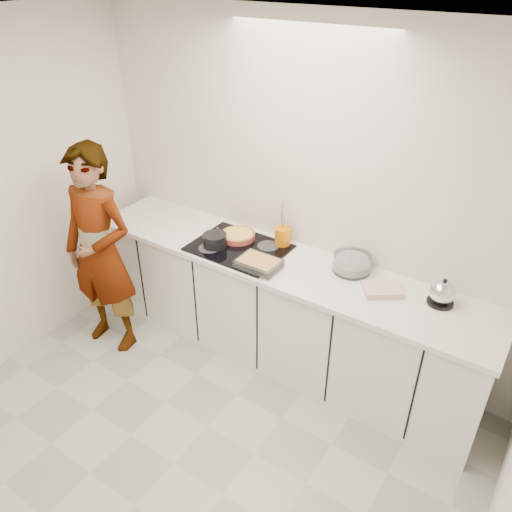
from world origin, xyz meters
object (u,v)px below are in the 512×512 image
Objects in this scene: utensil_crock at (283,237)px; cook at (100,252)px; tart_dish at (238,235)px; mixing_bowl at (352,264)px; saucepan at (215,240)px; kettle at (442,293)px; hob at (239,248)px; baking_dish at (259,263)px.

utensil_crock is 0.09× the size of cook.
cook is at bearing -138.99° from tart_dish.
saucepan is at bearing -164.39° from mixing_bowl.
mixing_bowl is 1.69× the size of kettle.
kettle is at bearing -3.42° from utensil_crock.
tart_dish is 0.37m from utensil_crock.
mixing_bowl is 0.60m from utensil_crock.
hob is 1.09m from cook.
saucepan is at bearing -110.67° from tart_dish.
saucepan reaches higher than tart_dish.
mixing_bowl is at bearing 5.14° from tart_dish.
utensil_crock is (-0.03, 0.38, 0.03)m from baking_dish.
baking_dish is 0.92× the size of mixing_bowl.
saucepan is 0.76× the size of baking_dish.
baking_dish is at bearing -35.07° from tart_dish.
utensil_crock is (0.42, 0.32, 0.01)m from saucepan.
mixing_bowl is at bearing 12.81° from hob.
hob is 2.20× the size of mixing_bowl.
tart_dish is at bearing 33.92° from cook.
baking_dish reaches higher than hob.
tart_dish is 1.10× the size of mixing_bowl.
baking_dish is (0.28, -0.15, 0.04)m from hob.
tart_dish is 1.58× the size of saucepan.
kettle is (1.59, 0.05, 0.04)m from tart_dish.
saucepan is at bearing 27.47° from cook.
tart_dish is 0.46m from baking_dish.
hob is 0.20m from saucepan.
baking_dish is at bearing -7.84° from saucepan.
utensil_crock is (-1.25, 0.07, -0.01)m from kettle.
hob is 4.70× the size of utensil_crock.
hob is 1.51m from kettle.
kettle is 1.27× the size of utensil_crock.
tart_dish is at bearing 69.33° from saucepan.
tart_dish is (-0.09, 0.11, 0.03)m from hob.
hob is 0.41× the size of cook.
cook is at bearing -144.44° from utensil_crock.
kettle is 1.25m from utensil_crock.
cook is at bearing -155.68° from mixing_bowl.
saucepan is 0.91m from cook.
baking_dish is 1.27m from cook.
saucepan is at bearing -151.07° from hob.
utensil_crock is (-0.60, 0.04, 0.02)m from mixing_bowl.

